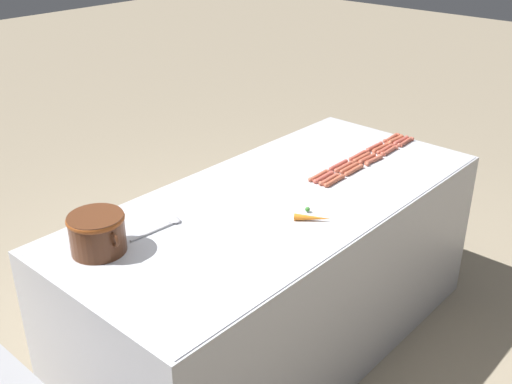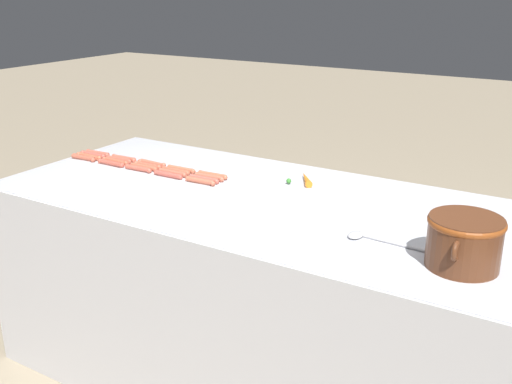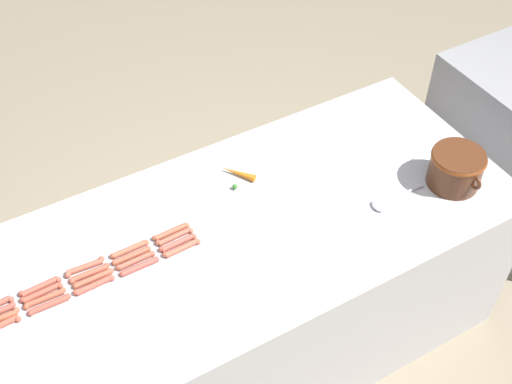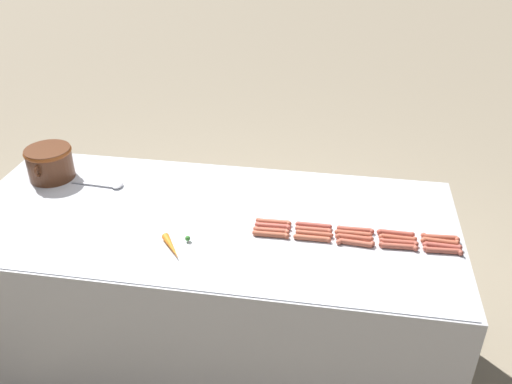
% 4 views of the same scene
% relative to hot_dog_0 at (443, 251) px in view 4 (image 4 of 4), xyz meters
% --- Properties ---
extents(ground_plane, '(20.00, 20.00, 0.00)m').
position_rel_hot_dog_0_xyz_m(ground_plane, '(0.11, 1.02, -0.90)').
color(ground_plane, gray).
extents(griddle_counter, '(1.01, 2.25, 0.89)m').
position_rel_hot_dog_0_xyz_m(griddle_counter, '(0.11, 1.02, -0.45)').
color(griddle_counter, '#BCBCC1').
rests_on(griddle_counter, ground_plane).
extents(hot_dog_0, '(0.03, 0.16, 0.02)m').
position_rel_hot_dog_0_xyz_m(hot_dog_0, '(0.00, 0.00, 0.00)').
color(hot_dog_0, '#B25543').
rests_on(hot_dog_0, griddle_counter).
extents(hot_dog_1, '(0.03, 0.16, 0.02)m').
position_rel_hot_dog_0_xyz_m(hot_dog_1, '(0.00, 0.18, 0.00)').
color(hot_dog_1, '#B45542').
rests_on(hot_dog_1, griddle_counter).
extents(hot_dog_2, '(0.03, 0.16, 0.02)m').
position_rel_hot_dog_0_xyz_m(hot_dog_2, '(-0.00, 0.35, 0.00)').
color(hot_dog_2, '#B85B44').
rests_on(hot_dog_2, griddle_counter).
extents(hot_dog_3, '(0.03, 0.16, 0.02)m').
position_rel_hot_dog_0_xyz_m(hot_dog_3, '(-0.00, 0.54, 0.00)').
color(hot_dog_3, '#BD5E41').
rests_on(hot_dog_3, griddle_counter).
extents(hot_dog_4, '(0.03, 0.16, 0.02)m').
position_rel_hot_dog_0_xyz_m(hot_dog_4, '(-0.00, 0.71, 0.00)').
color(hot_dog_4, '#B6593E').
rests_on(hot_dog_4, griddle_counter).
extents(hot_dog_5, '(0.03, 0.16, 0.02)m').
position_rel_hot_dog_0_xyz_m(hot_dog_5, '(0.03, -0.00, 0.00)').
color(hot_dog_5, '#B95345').
rests_on(hot_dog_5, griddle_counter).
extents(hot_dog_6, '(0.03, 0.16, 0.02)m').
position_rel_hot_dog_0_xyz_m(hot_dog_6, '(0.03, 0.18, 0.00)').
color(hot_dog_6, '#B2523F').
rests_on(hot_dog_6, griddle_counter).
extents(hot_dog_7, '(0.03, 0.16, 0.02)m').
position_rel_hot_dog_0_xyz_m(hot_dog_7, '(0.03, 0.36, 0.00)').
color(hot_dog_7, '#B8563F').
rests_on(hot_dog_7, griddle_counter).
extents(hot_dog_8, '(0.02, 0.16, 0.02)m').
position_rel_hot_dog_0_xyz_m(hot_dog_8, '(0.03, 0.53, 0.00)').
color(hot_dog_8, '#B0563E').
rests_on(hot_dog_8, griddle_counter).
extents(hot_dog_9, '(0.03, 0.16, 0.02)m').
position_rel_hot_dog_0_xyz_m(hot_dog_9, '(0.03, 0.72, 0.00)').
color(hot_dog_9, '#B55B44').
rests_on(hot_dog_9, griddle_counter).
extents(hot_dog_10, '(0.03, 0.16, 0.02)m').
position_rel_hot_dog_0_xyz_m(hot_dog_10, '(0.06, 0.00, 0.00)').
color(hot_dog_10, '#BC5C40').
rests_on(hot_dog_10, griddle_counter).
extents(hot_dog_11, '(0.03, 0.16, 0.02)m').
position_rel_hot_dog_0_xyz_m(hot_dog_11, '(0.06, 0.18, 0.00)').
color(hot_dog_11, '#B8563D').
rests_on(hot_dog_11, griddle_counter).
extents(hot_dog_12, '(0.02, 0.16, 0.02)m').
position_rel_hot_dog_0_xyz_m(hot_dog_12, '(0.06, 0.36, 0.00)').
color(hot_dog_12, '#B3583F').
rests_on(hot_dog_12, griddle_counter).
extents(hot_dog_13, '(0.03, 0.16, 0.02)m').
position_rel_hot_dog_0_xyz_m(hot_dog_13, '(0.06, 0.54, 0.00)').
color(hot_dog_13, '#B65944').
rests_on(hot_dog_13, griddle_counter).
extents(hot_dog_14, '(0.03, 0.16, 0.02)m').
position_rel_hot_dog_0_xyz_m(hot_dog_14, '(0.06, 0.71, 0.00)').
color(hot_dog_14, '#BA5546').
rests_on(hot_dog_14, griddle_counter).
extents(hot_dog_15, '(0.03, 0.16, 0.02)m').
position_rel_hot_dog_0_xyz_m(hot_dog_15, '(0.10, -0.00, 0.00)').
color(hot_dog_15, '#B3543E').
rests_on(hot_dog_15, griddle_counter).
extents(hot_dog_16, '(0.03, 0.16, 0.02)m').
position_rel_hot_dog_0_xyz_m(hot_dog_16, '(0.10, 0.18, 0.00)').
color(hot_dog_16, '#B34F3F').
rests_on(hot_dog_16, griddle_counter).
extents(hot_dog_17, '(0.03, 0.16, 0.02)m').
position_rel_hot_dog_0_xyz_m(hot_dog_17, '(0.09, 0.36, 0.00)').
color(hot_dog_17, '#BA5341').
rests_on(hot_dog_17, griddle_counter).
extents(hot_dog_18, '(0.02, 0.16, 0.02)m').
position_rel_hot_dog_0_xyz_m(hot_dog_18, '(0.10, 0.54, 0.00)').
color(hot_dog_18, '#B54F42').
rests_on(hot_dog_18, griddle_counter).
extents(hot_dog_19, '(0.03, 0.16, 0.02)m').
position_rel_hot_dog_0_xyz_m(hot_dog_19, '(0.10, 0.72, 0.00)').
color(hot_dog_19, '#BA5C43').
rests_on(hot_dog_19, griddle_counter).
extents(bean_pot, '(0.29, 0.23, 0.16)m').
position_rel_hot_dog_0_xyz_m(bean_pot, '(0.34, 1.89, 0.08)').
color(bean_pot, '#562D19').
rests_on(bean_pot, griddle_counter).
extents(serving_spoon, '(0.07, 0.27, 0.02)m').
position_rel_hot_dog_0_xyz_m(serving_spoon, '(0.29, 1.57, -0.00)').
color(serving_spoon, '#B7B7BC').
rests_on(serving_spoon, griddle_counter).
extents(carrot, '(0.16, 0.12, 0.03)m').
position_rel_hot_dog_0_xyz_m(carrot, '(-0.16, 1.10, 0.00)').
color(carrot, orange).
rests_on(carrot, griddle_counter).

